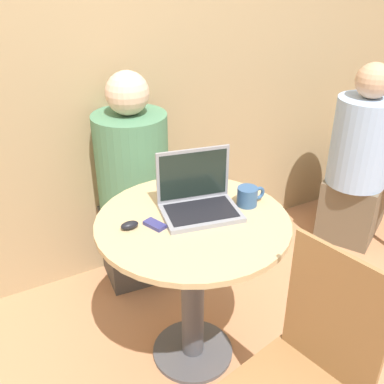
% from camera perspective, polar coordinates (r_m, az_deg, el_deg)
% --- Properties ---
extents(ground_plane, '(12.00, 12.00, 0.00)m').
position_cam_1_polar(ground_plane, '(2.36, 0.09, -19.62)').
color(ground_plane, tan).
extents(back_wall, '(7.00, 0.05, 2.60)m').
position_cam_1_polar(back_wall, '(2.44, -10.54, 17.22)').
color(back_wall, tan).
rests_on(back_wall, ground_plane).
extents(round_table, '(0.81, 0.81, 0.77)m').
position_cam_1_polar(round_table, '(1.98, 0.10, -8.58)').
color(round_table, '#4C4C51').
rests_on(round_table, ground_plane).
extents(laptop, '(0.36, 0.29, 0.26)m').
position_cam_1_polar(laptop, '(1.89, 0.78, -0.89)').
color(laptop, gray).
rests_on(laptop, round_table).
extents(cell_phone, '(0.08, 0.10, 0.02)m').
position_cam_1_polar(cell_phone, '(1.82, -4.76, -4.15)').
color(cell_phone, navy).
rests_on(cell_phone, round_table).
extents(computer_mouse, '(0.07, 0.04, 0.03)m').
position_cam_1_polar(computer_mouse, '(1.81, -7.94, -4.20)').
color(computer_mouse, black).
rests_on(computer_mouse, round_table).
extents(coffee_cup, '(0.14, 0.09, 0.08)m').
position_cam_1_polar(coffee_cup, '(1.96, 7.15, -0.52)').
color(coffee_cup, '#335684').
rests_on(coffee_cup, round_table).
extents(chair_empty, '(0.47, 0.47, 0.95)m').
position_cam_1_polar(chair_empty, '(1.69, 14.15, -22.06)').
color(chair_empty, '#9E7042').
rests_on(chair_empty, ground_plane).
extents(person_seated, '(0.42, 0.62, 1.24)m').
position_cam_1_polar(person_seated, '(2.59, -7.67, -0.59)').
color(person_seated, '#4C4742').
rests_on(person_seated, ground_plane).
extents(person_background, '(0.62, 0.56, 1.19)m').
position_cam_1_polar(person_background, '(3.12, 20.36, 2.67)').
color(person_background, brown).
rests_on(person_background, ground_plane).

